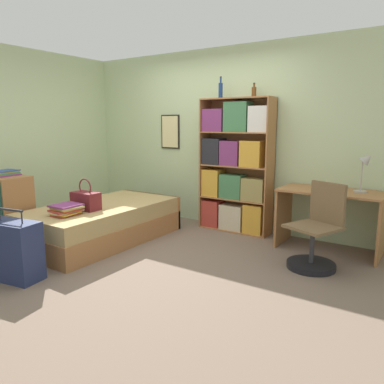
# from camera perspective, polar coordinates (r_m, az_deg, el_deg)

# --- Properties ---
(ground_plane) EXTENTS (14.00, 14.00, 0.00)m
(ground_plane) POSITION_cam_1_polar(r_m,az_deg,el_deg) (4.62, -6.69, -8.92)
(ground_plane) COLOR #756051
(wall_back) EXTENTS (10.00, 0.09, 2.60)m
(wall_back) POSITION_cam_1_polar(r_m,az_deg,el_deg) (5.68, 3.62, 8.14)
(wall_back) COLOR beige
(wall_back) RESTS_ON ground_plane
(wall_left) EXTENTS (0.06, 10.00, 2.60)m
(wall_left) POSITION_cam_1_polar(r_m,az_deg,el_deg) (6.14, -23.83, 7.45)
(wall_left) COLOR beige
(wall_left) RESTS_ON ground_plane
(bed) EXTENTS (1.09, 2.02, 0.48)m
(bed) POSITION_cam_1_polar(r_m,az_deg,el_deg) (5.09, -13.38, -4.52)
(bed) COLOR #A36B3D
(bed) RESTS_ON ground_plane
(handbag) EXTENTS (0.36, 0.19, 0.39)m
(handbag) POSITION_cam_1_polar(r_m,az_deg,el_deg) (4.78, -15.89, -1.23)
(handbag) COLOR maroon
(handbag) RESTS_ON bed
(book_stack_on_bed) EXTENTS (0.32, 0.35, 0.12)m
(book_stack_on_bed) POSITION_cam_1_polar(r_m,az_deg,el_deg) (4.57, -18.60, -2.56)
(book_stack_on_bed) COLOR #B2382D
(book_stack_on_bed) RESTS_ON bed
(suitcase) EXTENTS (0.58, 0.36, 0.72)m
(suitcase) POSITION_cam_1_polar(r_m,az_deg,el_deg) (4.12, -25.53, -8.06)
(suitcase) COLOR navy
(suitcase) RESTS_ON ground_plane
(dresser) EXTENTS (0.67, 0.45, 0.87)m
(dresser) POSITION_cam_1_polar(r_m,az_deg,el_deg) (5.35, -26.56, -2.44)
(dresser) COLOR #A36B3D
(dresser) RESTS_ON ground_plane
(magazine_pile_on_dresser) EXTENTS (0.31, 0.36, 0.07)m
(magazine_pile_on_dresser) POSITION_cam_1_polar(r_m,az_deg,el_deg) (5.28, -26.84, 2.56)
(magazine_pile_on_dresser) COLOR #7A336B
(magazine_pile_on_dresser) RESTS_ON dresser
(bookcase) EXTENTS (1.04, 0.31, 1.87)m
(bookcase) POSITION_cam_1_polar(r_m,az_deg,el_deg) (5.31, 6.49, 3.53)
(bookcase) COLOR #A36B3D
(bookcase) RESTS_ON ground_plane
(bottle_green) EXTENTS (0.06, 0.06, 0.29)m
(bottle_green) POSITION_cam_1_polar(r_m,az_deg,el_deg) (5.39, 4.38, 15.24)
(bottle_green) COLOR navy
(bottle_green) RESTS_ON bookcase
(bottle_brown) EXTENTS (0.06, 0.06, 0.19)m
(bottle_brown) POSITION_cam_1_polar(r_m,az_deg,el_deg) (5.22, 9.42, 14.84)
(bottle_brown) COLOR brown
(bottle_brown) RESTS_ON bookcase
(desk) EXTENTS (1.19, 0.60, 0.74)m
(desk) POSITION_cam_1_polar(r_m,az_deg,el_deg) (4.78, 20.29, -2.44)
(desk) COLOR #A36B3D
(desk) RESTS_ON ground_plane
(desk_lamp) EXTENTS (0.20, 0.15, 0.47)m
(desk_lamp) POSITION_cam_1_polar(r_m,az_deg,el_deg) (4.69, 24.97, 3.71)
(desk_lamp) COLOR #ADA89E
(desk_lamp) RESTS_ON desk
(desk_chair) EXTENTS (0.60, 0.60, 0.91)m
(desk_chair) POSITION_cam_1_polar(r_m,az_deg,el_deg) (4.23, 18.30, -7.18)
(desk_chair) COLOR black
(desk_chair) RESTS_ON ground_plane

